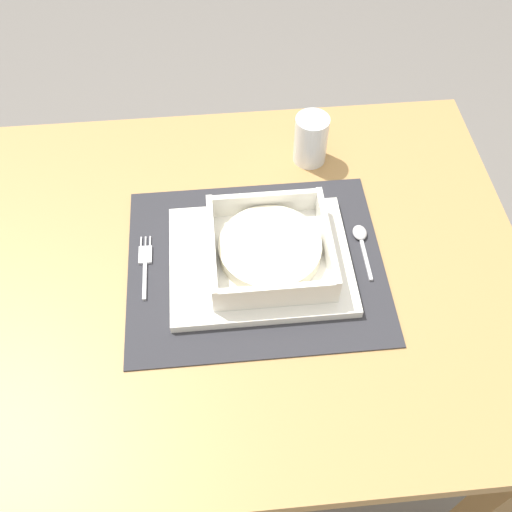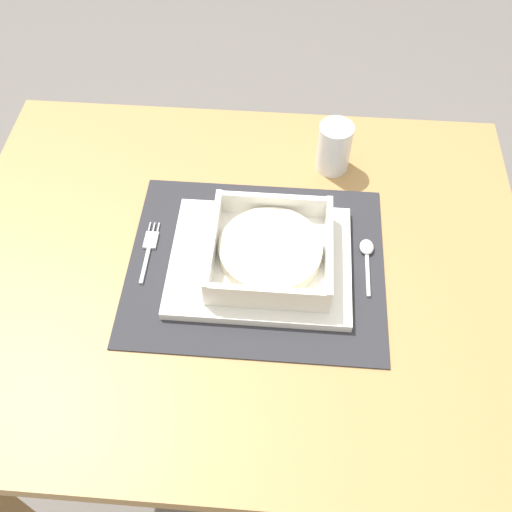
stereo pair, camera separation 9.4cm
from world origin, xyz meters
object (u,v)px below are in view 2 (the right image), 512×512
fork (149,247)px  spoon (367,253)px  dining_table (240,296)px  bread_knife (333,282)px  porridge_bowl (270,252)px  drinking_glass (334,150)px  butter_knife (347,276)px

fork → spoon: size_ratio=1.13×
dining_table → bread_knife: 0.19m
porridge_bowl → bread_knife: size_ratio=1.36×
fork → porridge_bowl: bearing=-8.4°
dining_table → drinking_glass: size_ratio=9.99×
spoon → drinking_glass: 0.22m
dining_table → drinking_glass: 0.32m
drinking_glass → porridge_bowl: bearing=-112.9°
dining_table → porridge_bowl: 0.15m
dining_table → butter_knife: 0.21m
spoon → butter_knife: size_ratio=0.84×
dining_table → drinking_glass: bearing=57.2°
bread_knife → drinking_glass: drinking_glass is taller
fork → bread_knife: bearing=-11.5°
porridge_bowl → bread_knife: bearing=-14.5°
dining_table → bread_knife: (0.16, -0.03, 0.11)m
fork → drinking_glass: drinking_glass is taller
porridge_bowl → fork: (-0.21, 0.02, -0.03)m
spoon → dining_table: bearing=-168.6°
butter_knife → drinking_glass: drinking_glass is taller
fork → butter_knife: butter_knife is taller
fork → drinking_glass: bearing=32.9°
butter_knife → bread_knife: size_ratio=0.94×
spoon → butter_knife: (-0.03, -0.05, -0.00)m
bread_knife → drinking_glass: (-0.00, 0.27, 0.04)m
butter_knife → drinking_glass: (-0.03, 0.25, 0.04)m
spoon → fork: bearing=-175.0°
fork → drinking_glass: (0.31, 0.22, 0.04)m
drinking_glass → butter_knife: bearing=-84.3°
butter_knife → drinking_glass: bearing=96.4°
bread_knife → spoon: bearing=52.9°
dining_table → spoon: 0.24m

